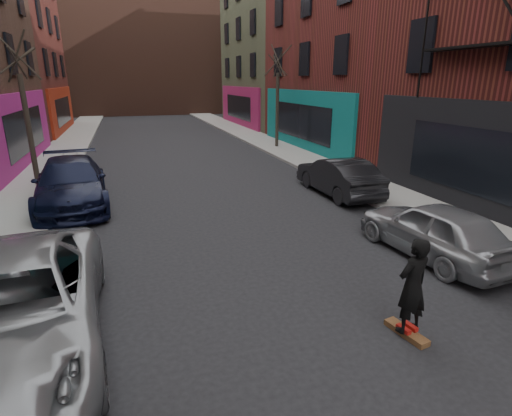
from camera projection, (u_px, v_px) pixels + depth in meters
sidewalk_left at (71, 143)px, 26.72m from camera, size 2.50×84.00×0.13m
sidewalk_right at (249, 135)px, 30.38m from camera, size 2.50×84.00×0.13m
building_far at (141, 55)px, 49.98m from camera, size 40.00×10.00×14.00m
tree_left_far at (24, 99)px, 14.85m from camera, size 2.00×2.00×6.50m
tree_right_far at (278, 89)px, 23.87m from camera, size 2.00×2.00×6.80m
parked_left_far at (10, 310)px, 5.99m from camera, size 2.87×5.74×1.56m
parked_left_end at (71, 183)px, 13.32m from camera, size 2.64×5.56×1.57m
parked_right_far at (434, 230)px, 9.47m from camera, size 1.93×4.13×1.37m
parked_right_end at (338, 176)px, 14.68m from camera, size 1.52×4.23×1.39m
skateboard at (406, 332)px, 6.66m from camera, size 0.35×0.83×0.10m
skateboarder at (413, 286)px, 6.39m from camera, size 0.66×0.49×1.64m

